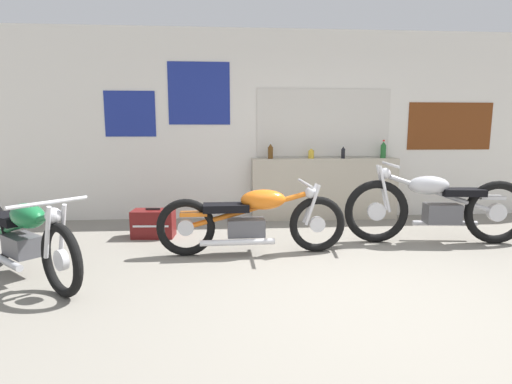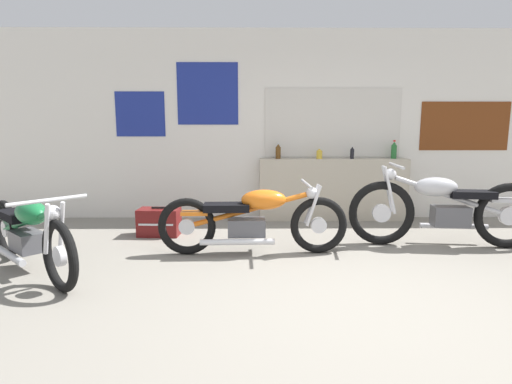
% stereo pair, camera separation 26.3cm
% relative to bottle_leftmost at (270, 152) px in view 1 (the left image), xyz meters
% --- Properties ---
extents(ground_plane, '(24.00, 24.00, 0.00)m').
position_rel_bottle_leftmost_xyz_m(ground_plane, '(0.44, -2.99, -1.03)').
color(ground_plane, gray).
extents(wall_back, '(10.00, 0.07, 2.80)m').
position_rel_bottle_leftmost_xyz_m(wall_back, '(0.45, 0.19, 0.38)').
color(wall_back, silver).
rests_on(wall_back, ground_plane).
extents(sill_counter, '(2.19, 0.28, 0.92)m').
position_rel_bottle_leftmost_xyz_m(sill_counter, '(0.82, 0.01, -0.57)').
color(sill_counter, '#B7AD99').
rests_on(sill_counter, ground_plane).
extents(bottle_leftmost, '(0.08, 0.08, 0.24)m').
position_rel_bottle_leftmost_xyz_m(bottle_leftmost, '(0.00, 0.00, 0.00)').
color(bottle_leftmost, '#5B3814').
rests_on(bottle_leftmost, sill_counter).
extents(bottle_left_center, '(0.09, 0.09, 0.16)m').
position_rel_bottle_leftmost_xyz_m(bottle_left_center, '(0.61, 0.00, -0.03)').
color(bottle_left_center, gold).
rests_on(bottle_left_center, sill_counter).
extents(bottle_center, '(0.06, 0.06, 0.19)m').
position_rel_bottle_leftmost_xyz_m(bottle_center, '(1.09, -0.02, -0.02)').
color(bottle_center, black).
rests_on(bottle_center, sill_counter).
extents(bottle_right_center, '(0.08, 0.08, 0.27)m').
position_rel_bottle_leftmost_xyz_m(bottle_right_center, '(1.72, 0.03, 0.01)').
color(bottle_right_center, '#23662D').
rests_on(bottle_right_center, sill_counter).
extents(motorcycle_orange, '(2.06, 0.64, 0.79)m').
position_rel_bottle_leftmost_xyz_m(motorcycle_orange, '(-0.37, -1.65, -0.63)').
color(motorcycle_orange, black).
rests_on(motorcycle_orange, ground_plane).
extents(motorcycle_silver, '(2.16, 0.64, 0.95)m').
position_rel_bottle_leftmost_xyz_m(motorcycle_silver, '(1.84, -1.38, -0.58)').
color(motorcycle_silver, black).
rests_on(motorcycle_silver, ground_plane).
extents(motorcycle_green, '(1.51, 1.40, 0.78)m').
position_rel_bottle_leftmost_xyz_m(motorcycle_green, '(-2.49, -2.21, -0.63)').
color(motorcycle_green, black).
rests_on(motorcycle_green, ground_plane).
extents(hard_case_darkred, '(0.53, 0.33, 0.37)m').
position_rel_bottle_leftmost_xyz_m(hard_case_darkred, '(-1.58, -0.87, -0.85)').
color(hard_case_darkred, maroon).
rests_on(hard_case_darkred, ground_plane).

